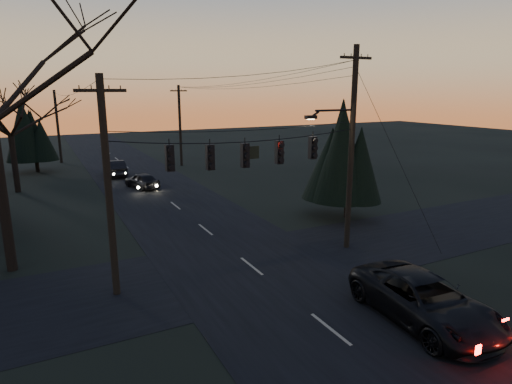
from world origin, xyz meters
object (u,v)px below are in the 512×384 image
utility_pole_left (117,294)px  utility_pole_far_r (182,165)px  utility_pole_right (346,247)px  suv_near (424,300)px  evergreen_right (350,149)px  utility_pole_far_l (62,163)px  sedan_oncoming_b (115,168)px  sedan_oncoming_a (142,181)px

utility_pole_left → utility_pole_far_r: same height
utility_pole_right → suv_near: bearing=-108.1°
utility_pole_far_r → suv_near: bearing=-93.8°
utility_pole_right → evergreen_right: size_ratio=1.31×
utility_pole_far_l → sedan_oncoming_b: 11.54m
utility_pole_right → utility_pole_far_l: 37.79m
evergreen_right → suv_near: evergreen_right is taller
utility_pole_left → sedan_oncoming_b: (4.14, 25.25, 0.74)m
utility_pole_far_r → utility_pole_far_l: utility_pole_far_r is taller
utility_pole_left → utility_pole_far_l: 36.00m
utility_pole_far_l → suv_near: (9.20, -43.04, 0.80)m
utility_pole_left → utility_pole_far_l: bearing=90.0°
evergreen_right → sedan_oncoming_b: size_ratio=1.71×
evergreen_right → utility_pole_far_r: bearing=98.3°
evergreen_right → sedan_oncoming_a: 17.79m
utility_pole_left → evergreen_right: 16.19m
utility_pole_left → utility_pole_right: bearing=0.0°
utility_pole_right → utility_pole_left: (-11.50, 0.00, 0.00)m
sedan_oncoming_a → sedan_oncoming_b: size_ratio=0.85×
utility_pole_left → suv_near: (9.20, -7.04, 0.80)m
utility_pole_left → evergreen_right: size_ratio=1.12×
utility_pole_far_r → evergreen_right: size_ratio=1.12×
utility_pole_right → utility_pole_left: 11.50m
utility_pole_right → sedan_oncoming_a: bearing=108.6°
utility_pole_right → suv_near: size_ratio=1.73×
utility_pole_right → utility_pole_far_l: (-11.50, 36.00, 0.00)m
evergreen_right → utility_pole_far_l: bearing=115.3°
evergreen_right → sedan_oncoming_b: (-10.83, 20.93, -3.67)m
utility_pole_far_r → sedan_oncoming_a: bearing=-124.1°
sedan_oncoming_a → sedan_oncoming_b: bearing=-97.1°
utility_pole_far_l → sedan_oncoming_a: (5.20, -17.30, 0.64)m
utility_pole_left → suv_near: bearing=-37.4°
utility_pole_left → sedan_oncoming_b: bearing=80.7°
utility_pole_left → utility_pole_far_r: bearing=67.7°
utility_pole_far_r → evergreen_right: (3.47, -23.68, 4.40)m
sedan_oncoming_a → utility_pole_left: bearing=58.2°
utility_pole_right → sedan_oncoming_b: 26.31m
sedan_oncoming_b → suv_near: bearing=99.6°
utility_pole_far_r → sedan_oncoming_a: 11.25m
utility_pole_far_r → sedan_oncoming_b: utility_pole_far_r is taller
utility_pole_left → utility_pole_far_l: size_ratio=1.06×
sedan_oncoming_a → sedan_oncoming_b: sedan_oncoming_b is taller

